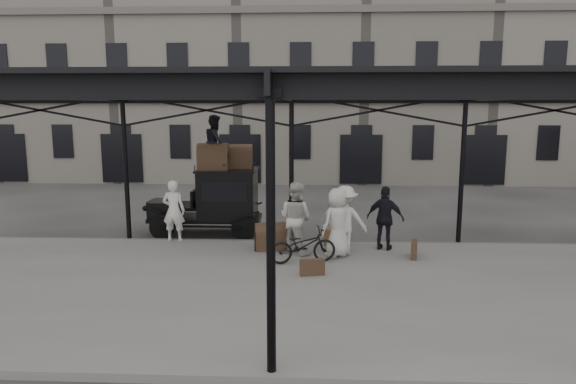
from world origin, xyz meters
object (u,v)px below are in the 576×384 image
at_px(steamer_trunk_roof_near, 213,159).
at_px(steamer_trunk_platform, 271,238).
at_px(porter_left, 174,211).
at_px(taxi, 218,199).
at_px(porter_official, 385,218).
at_px(bicycle, 303,245).

relative_size(steamer_trunk_roof_near, steamer_trunk_platform, 1.10).
bearing_deg(porter_left, taxi, -126.56).
height_order(porter_official, steamer_trunk_roof_near, steamer_trunk_roof_near).
relative_size(taxi, bicycle, 2.08).
distance_m(porter_official, steamer_trunk_platform, 3.28).
distance_m(taxi, steamer_trunk_roof_near, 1.35).
height_order(taxi, steamer_trunk_roof_near, steamer_trunk_roof_near).
bearing_deg(porter_official, bicycle, 52.43).
xyz_separation_m(bicycle, steamer_trunk_platform, (-0.92, 1.23, -0.14)).
height_order(steamer_trunk_roof_near, steamer_trunk_platform, steamer_trunk_roof_near).
distance_m(taxi, bicycle, 4.46).
xyz_separation_m(taxi, porter_left, (-1.11, -1.36, -0.13)).
xyz_separation_m(porter_official, steamer_trunk_platform, (-3.22, -0.11, -0.58)).
bearing_deg(bicycle, steamer_trunk_platform, 21.99).
bearing_deg(porter_left, porter_official, 176.13).
distance_m(taxi, porter_official, 5.51).
bearing_deg(steamer_trunk_platform, steamer_trunk_roof_near, 124.64).
bearing_deg(taxi, porter_left, -129.17).
bearing_deg(bicycle, steamer_trunk_roof_near, 27.50).
bearing_deg(porter_left, bicycle, 154.91).
bearing_deg(porter_left, steamer_trunk_platform, 167.25).
bearing_deg(steamer_trunk_platform, porter_left, 153.85).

